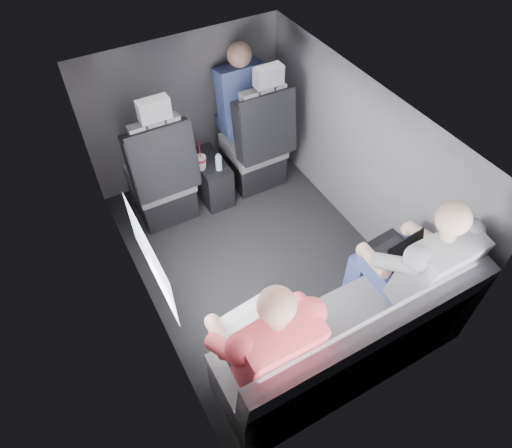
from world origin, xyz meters
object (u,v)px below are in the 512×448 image
center_console (211,178)px  passenger_front_right (241,99)px  front_seat_left (162,181)px  water_bottle (219,162)px  passenger_rear_left (264,344)px  rear_bench (341,345)px  soda_cup (201,162)px  front_seat_right (257,148)px  laptop_black (394,250)px  laptop_white (253,326)px  passenger_rear_right (414,266)px

center_console → passenger_front_right: size_ratio=0.57×
front_seat_left → water_bottle: size_ratio=7.99×
passenger_rear_left → front_seat_left: bearing=88.0°
front_seat_left → center_console: 0.49m
rear_bench → water_bottle: bearing=89.1°
front_seat_left → soda_cup: size_ratio=4.54×
soda_cup → passenger_rear_left: (-0.42, -1.79, 0.18)m
passenger_front_right → front_seat_right: bearing=-86.7°
center_console → water_bottle: size_ratio=3.03×
front_seat_right → laptop_black: 1.65m
passenger_rear_left → soda_cup: bearing=76.9°
front_seat_right → laptop_white: size_ratio=3.50×
front_seat_left → passenger_front_right: (0.88, 0.26, 0.35)m
front_seat_left → water_bottle: bearing=-11.9°
rear_bench → passenger_rear_left: size_ratio=1.26×
soda_cup → laptop_black: 1.75m
front_seat_left → passenger_rear_right: passenger_rear_right is taller
passenger_rear_left → passenger_rear_right: passenger_rear_right is taller
laptop_white → passenger_rear_left: bearing=-91.1°
front_seat_left → laptop_black: front_seat_left is taller
center_console → water_bottle: 0.31m
laptop_white → passenger_rear_left: 0.13m
laptop_black → passenger_rear_left: passenger_rear_left is taller
passenger_rear_right → front_seat_left: bearing=119.6°
passenger_front_right → passenger_rear_right: bearing=-86.1°
rear_bench → water_bottle: size_ratio=10.10×
front_seat_right → laptop_white: 1.95m
front_seat_right → soda_cup: bearing=-177.7°
water_bottle → passenger_front_right: size_ratio=0.19×
rear_bench → passenger_front_right: (0.43, 2.16, 0.45)m
passenger_front_right → rear_bench: bearing=-101.4°
soda_cup → laptop_white: (-0.41, -1.65, 0.16)m
rear_bench → passenger_front_right: 2.25m
soda_cup → passenger_front_right: 0.67m
front_seat_right → passenger_rear_left: 2.06m
passenger_front_right → front_seat_left: bearing=-163.7°
front_seat_right → laptop_black: size_ratio=3.81×
rear_bench → passenger_rear_left: (-0.51, 0.09, 0.34)m
laptop_white → passenger_rear_left: size_ratio=0.28×
front_seat_right → water_bottle: size_ratio=7.99×
passenger_rear_left → center_console: bearing=74.5°
passenger_rear_right → passenger_front_right: passenger_rear_right is taller
front_seat_right → passenger_rear_left: passenger_rear_left is taller
rear_bench → passenger_rear_left: 0.62m
laptop_white → passenger_front_right: passenger_front_right is taller
passenger_rear_left → laptop_black: bearing=9.4°
front_seat_right → passenger_front_right: (-0.02, 0.26, 0.35)m
passenger_rear_right → laptop_black: bearing=92.2°
rear_bench → soda_cup: size_ratio=5.75×
soda_cup → center_console: bearing=32.4°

